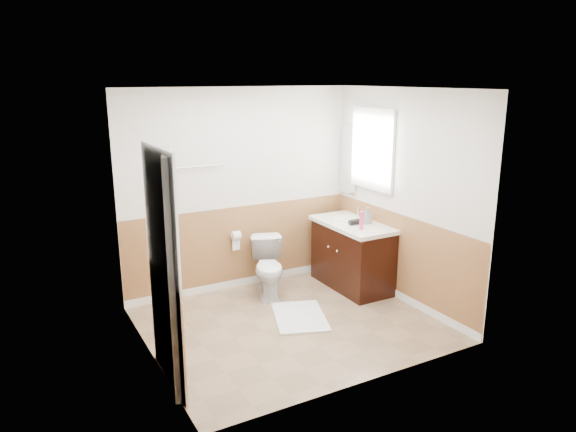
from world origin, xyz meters
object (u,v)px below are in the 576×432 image
bath_mat (300,317)px  lotion_bottle (362,220)px  toilet (269,268)px  vanity_cabinet (352,257)px  soap_dispenser (367,215)px

bath_mat → lotion_bottle: bearing=10.8°
toilet → bath_mat: 0.83m
toilet → vanity_cabinet: bearing=4.9°
toilet → soap_dispenser: soap_dispenser is taller
toilet → soap_dispenser: bearing=1.4°
bath_mat → lotion_bottle: size_ratio=3.64×
bath_mat → toilet: bearing=90.0°
toilet → lotion_bottle: bearing=-11.5°
bath_mat → lotion_bottle: lotion_bottle is taller
vanity_cabinet → soap_dispenser: size_ratio=5.34×
vanity_cabinet → soap_dispenser: soap_dispenser is taller
vanity_cabinet → lotion_bottle: size_ratio=5.00×
toilet → vanity_cabinet: 1.08m
bath_mat → vanity_cabinet: vanity_cabinet is taller
bath_mat → soap_dispenser: soap_dispenser is taller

